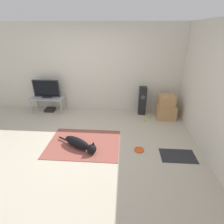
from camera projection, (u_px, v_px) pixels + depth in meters
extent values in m
plane|color=#BCB29E|center=(81.00, 147.00, 3.84)|extent=(12.00, 12.00, 0.00)
cube|color=beige|center=(94.00, 69.00, 5.19)|extent=(8.00, 0.06, 2.55)
cube|color=beige|center=(219.00, 95.00, 3.12)|extent=(0.06, 8.00, 2.55)
cube|color=#934C42|center=(84.00, 143.00, 3.95)|extent=(1.60, 1.19, 0.01)
ellipsoid|color=black|center=(77.00, 143.00, 3.78)|extent=(0.70, 0.50, 0.23)
sphere|color=black|center=(92.00, 149.00, 3.59)|extent=(0.20, 0.20, 0.20)
cone|color=black|center=(93.00, 143.00, 3.58)|extent=(0.06, 0.06, 0.09)
cone|color=black|center=(90.00, 146.00, 3.50)|extent=(0.06, 0.06, 0.09)
cylinder|color=black|center=(63.00, 139.00, 4.03)|extent=(0.21, 0.14, 0.04)
cylinder|color=#DB511E|center=(139.00, 150.00, 3.73)|extent=(0.21, 0.21, 0.02)
torus|color=#DB511E|center=(139.00, 150.00, 3.73)|extent=(0.21, 0.21, 0.02)
cube|color=tan|center=(166.00, 111.00, 5.06)|extent=(0.52, 0.49, 0.39)
cube|color=tan|center=(166.00, 100.00, 4.93)|extent=(0.44, 0.41, 0.30)
cube|color=black|center=(142.00, 101.00, 5.21)|extent=(0.22, 0.22, 0.84)
cylinder|color=#4C4C51|center=(143.00, 97.00, 5.04)|extent=(0.12, 0.00, 0.12)
cube|color=#A8A8AD|center=(48.00, 97.00, 5.35)|extent=(1.01, 0.50, 0.02)
cylinder|color=#A8A8AD|center=(31.00, 107.00, 5.28)|extent=(0.04, 0.04, 0.45)
cylinder|color=#A8A8AD|center=(61.00, 108.00, 5.22)|extent=(0.04, 0.04, 0.45)
cylinder|color=#A8A8AD|center=(37.00, 101.00, 5.68)|extent=(0.04, 0.04, 0.45)
cylinder|color=#A8A8AD|center=(66.00, 102.00, 5.62)|extent=(0.04, 0.04, 0.45)
cube|color=#232326|center=(48.00, 97.00, 5.34)|extent=(0.28, 0.20, 0.03)
cube|color=#232326|center=(46.00, 88.00, 5.23)|extent=(0.80, 0.04, 0.51)
cube|color=black|center=(46.00, 89.00, 5.21)|extent=(0.74, 0.01, 0.46)
sphere|color=#C6E033|center=(149.00, 116.00, 5.14)|extent=(0.07, 0.07, 0.07)
sphere|color=#C6E033|center=(145.00, 120.00, 4.92)|extent=(0.07, 0.07, 0.07)
cube|color=black|center=(50.00, 110.00, 5.55)|extent=(0.29, 0.28, 0.07)
cube|color=#28282D|center=(178.00, 156.00, 3.57)|extent=(0.71, 0.45, 0.01)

